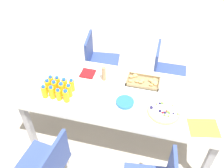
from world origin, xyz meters
TOP-DOWN VIEW (x-y plane):
  - ground_plane at (0.00, 0.00)m, footprint 12.00×12.00m
  - party_table at (0.00, 0.00)m, footprint 2.02×0.84m
  - chair_far_left at (-0.48, 0.79)m, footprint 0.44×0.44m
  - chair_far_right at (0.41, 0.77)m, footprint 0.40×0.40m
  - chair_near_left at (-0.47, -0.80)m, footprint 0.44×0.44m
  - juice_bottle_0 at (-0.71, -0.23)m, footprint 0.06×0.06m
  - juice_bottle_1 at (-0.63, -0.23)m, footprint 0.05×0.05m
  - juice_bottle_2 at (-0.56, -0.23)m, footprint 0.05×0.05m
  - juice_bottle_3 at (-0.48, -0.23)m, footprint 0.06×0.06m
  - juice_bottle_4 at (-0.70, -0.15)m, footprint 0.06×0.06m
  - juice_bottle_5 at (-0.63, -0.15)m, footprint 0.06×0.06m
  - juice_bottle_6 at (-0.55, -0.16)m, footprint 0.06×0.06m
  - juice_bottle_7 at (-0.48, -0.16)m, footprint 0.06×0.06m
  - juice_bottle_8 at (-0.70, -0.08)m, footprint 0.06×0.06m
  - juice_bottle_9 at (-0.63, -0.08)m, footprint 0.05×0.05m
  - juice_bottle_10 at (-0.56, -0.08)m, footprint 0.06×0.06m
  - juice_bottle_11 at (-0.48, -0.08)m, footprint 0.05×0.05m
  - fruit_pizza at (0.45, -0.15)m, footprint 0.30×0.30m
  - snack_tray at (0.20, 0.22)m, footprint 0.34×0.20m
  - plate_stack at (0.08, -0.13)m, footprint 0.17×0.17m
  - napkin_stack at (-0.41, 0.20)m, footprint 0.15×0.15m
  - cardboard_tube at (-0.21, 0.15)m, footprint 0.04×0.04m
  - paper_folder at (0.81, -0.25)m, footprint 0.30×0.25m

SIDE VIEW (x-z plane):
  - ground_plane at x=0.00m, z-range 0.00..0.00m
  - chair_far_left at x=-0.48m, z-range 0.09..0.92m
  - chair_far_right at x=0.41m, z-range 0.09..0.92m
  - chair_near_left at x=-0.47m, z-range 0.09..0.92m
  - party_table at x=0.00m, z-range 0.30..1.04m
  - paper_folder at x=0.81m, z-range 0.73..0.74m
  - napkin_stack at x=-0.41m, z-range 0.73..0.75m
  - fruit_pizza at x=0.45m, z-range 0.72..0.77m
  - snack_tray at x=0.20m, z-range 0.73..0.77m
  - plate_stack at x=0.08m, z-range 0.73..0.76m
  - juice_bottle_2 at x=-0.56m, z-range 0.73..0.86m
  - juice_bottle_10 at x=-0.56m, z-range 0.73..0.87m
  - juice_bottle_11 at x=-0.48m, z-range 0.73..0.87m
  - juice_bottle_0 at x=-0.71m, z-range 0.73..0.87m
  - juice_bottle_3 at x=-0.48m, z-range 0.73..0.87m
  - juice_bottle_8 at x=-0.70m, z-range 0.73..0.87m
  - juice_bottle_7 at x=-0.48m, z-range 0.73..0.88m
  - juice_bottle_1 at x=-0.63m, z-range 0.73..0.88m
  - juice_bottle_5 at x=-0.63m, z-range 0.73..0.88m
  - juice_bottle_9 at x=-0.63m, z-range 0.73..0.88m
  - juice_bottle_6 at x=-0.55m, z-range 0.73..0.88m
  - juice_bottle_4 at x=-0.70m, z-range 0.73..0.88m
  - cardboard_tube at x=-0.21m, z-range 0.73..0.90m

